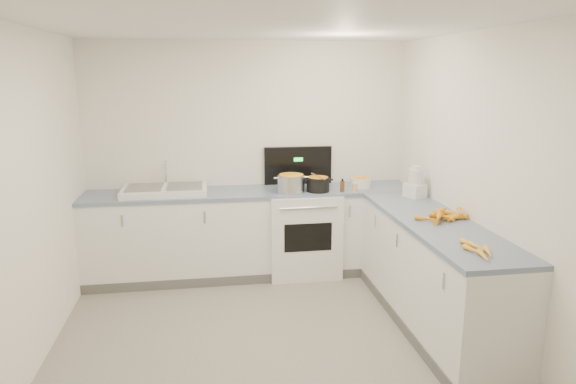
{
  "coord_description": "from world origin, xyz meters",
  "views": [
    {
      "loc": [
        -0.44,
        -3.62,
        2.16
      ],
      "look_at": [
        0.3,
        1.1,
        1.05
      ],
      "focal_mm": 32.0,
      "sensor_mm": 36.0,
      "label": 1
    }
  ],
  "objects": [
    {
      "name": "mixing_bowl",
      "position": [
        1.19,
        1.67,
        0.99
      ],
      "size": [
        0.29,
        0.29,
        0.1
      ],
      "primitive_type": "cylinder",
      "rotation": [
        0.0,
        0.0,
        0.32
      ],
      "color": "white",
      "rests_on": "counter_back"
    },
    {
      "name": "wall_left",
      "position": [
        -1.75,
        0.0,
        1.25
      ],
      "size": [
        0.0,
        4.0,
        2.5
      ],
      "primitive_type": null,
      "rotation": [
        1.57,
        0.0,
        1.57
      ],
      "color": "white",
      "rests_on": "ground"
    },
    {
      "name": "black_pot",
      "position": [
        0.69,
        1.55,
        1.01
      ],
      "size": [
        0.26,
        0.26,
        0.17
      ],
      "primitive_type": "cylinder",
      "rotation": [
        0.0,
        0.0,
        0.09
      ],
      "color": "black",
      "rests_on": "stove"
    },
    {
      "name": "sink",
      "position": [
        -0.9,
        1.7,
        0.98
      ],
      "size": [
        0.86,
        0.52,
        0.31
      ],
      "color": "white",
      "rests_on": "counter_back"
    },
    {
      "name": "wooden_spoon",
      "position": [
        0.69,
        1.55,
        1.1
      ],
      "size": [
        0.08,
        0.34,
        0.01
      ],
      "primitive_type": "cylinder",
      "rotation": [
        1.57,
        0.0,
        0.2
      ],
      "color": "#AD7A47",
      "rests_on": "black_pot"
    },
    {
      "name": "peeled_carrots",
      "position": [
        1.4,
        -0.48,
        0.96
      ],
      "size": [
        0.17,
        0.43,
        0.04
      ],
      "color": "#FFA826",
      "rests_on": "counter_right"
    },
    {
      "name": "ceiling",
      "position": [
        0.0,
        0.0,
        2.5
      ],
      "size": [
        3.5,
        4.0,
        0.0
      ],
      "primitive_type": null,
      "rotation": [
        3.14,
        0.0,
        0.0
      ],
      "color": "white",
      "rests_on": "ground"
    },
    {
      "name": "spice_jar",
      "position": [
        1.07,
        1.45,
        0.99
      ],
      "size": [
        0.05,
        0.05,
        0.09
      ],
      "primitive_type": "cylinder",
      "color": "#E5B266",
      "rests_on": "counter_back"
    },
    {
      "name": "steel_pot",
      "position": [
        0.41,
        1.55,
        1.02
      ],
      "size": [
        0.3,
        0.3,
        0.21
      ],
      "primitive_type": "cylinder",
      "rotation": [
        0.0,
        0.0,
        -0.06
      ],
      "color": "silver",
      "rests_on": "stove"
    },
    {
      "name": "peelings",
      "position": [
        -1.09,
        1.7,
        1.02
      ],
      "size": [
        0.22,
        0.29,
        0.01
      ],
      "color": "tan",
      "rests_on": "sink"
    },
    {
      "name": "stove",
      "position": [
        0.55,
        1.69,
        0.47
      ],
      "size": [
        0.76,
        0.65,
        1.36
      ],
      "color": "white",
      "rests_on": "ground"
    },
    {
      "name": "floor",
      "position": [
        0.0,
        0.0,
        0.0
      ],
      "size": [
        3.5,
        4.0,
        0.0
      ],
      "primitive_type": null,
      "color": "gray",
      "rests_on": "ground"
    },
    {
      "name": "counter_back",
      "position": [
        0.0,
        1.7,
        0.47
      ],
      "size": [
        3.5,
        0.62,
        0.94
      ],
      "color": "white",
      "rests_on": "ground"
    },
    {
      "name": "counter_right",
      "position": [
        1.45,
        0.3,
        0.47
      ],
      "size": [
        0.62,
        2.2,
        0.94
      ],
      "color": "white",
      "rests_on": "ground"
    },
    {
      "name": "food_processor",
      "position": [
        1.6,
        1.15,
        1.08
      ],
      "size": [
        0.21,
        0.23,
        0.32
      ],
      "color": "white",
      "rests_on": "counter_right"
    },
    {
      "name": "carrot_pile",
      "position": [
        1.53,
        0.33,
        0.98
      ],
      "size": [
        0.48,
        0.35,
        0.09
      ],
      "color": "orange",
      "rests_on": "counter_right"
    },
    {
      "name": "wall_back",
      "position": [
        0.0,
        2.0,
        1.25
      ],
      "size": [
        3.5,
        0.0,
        2.5
      ],
      "primitive_type": null,
      "rotation": [
        1.57,
        0.0,
        0.0
      ],
      "color": "white",
      "rests_on": "ground"
    },
    {
      "name": "wall_right",
      "position": [
        1.75,
        0.0,
        1.25
      ],
      "size": [
        0.0,
        4.0,
        2.5
      ],
      "primitive_type": null,
      "rotation": [
        1.57,
        0.0,
        -1.57
      ],
      "color": "white",
      "rests_on": "ground"
    },
    {
      "name": "extract_bottle",
      "position": [
        0.94,
        1.5,
        1.0
      ],
      "size": [
        0.05,
        0.05,
        0.12
      ],
      "primitive_type": "cylinder",
      "color": "#593319",
      "rests_on": "counter_back"
    },
    {
      "name": "wall_front",
      "position": [
        0.0,
        -2.0,
        1.25
      ],
      "size": [
        3.5,
        0.0,
        2.5
      ],
      "primitive_type": null,
      "rotation": [
        -1.57,
        0.0,
        0.0
      ],
      "color": "white",
      "rests_on": "ground"
    }
  ]
}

